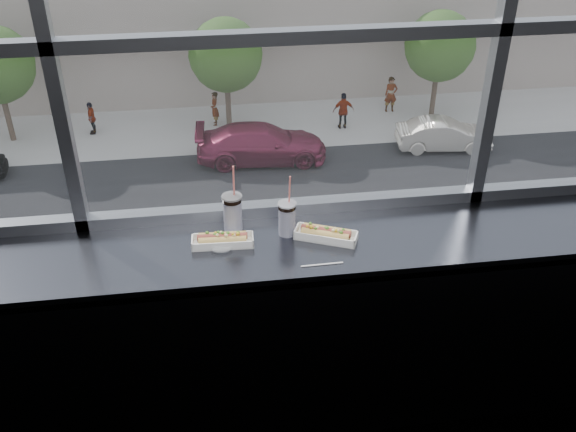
{
  "coord_description": "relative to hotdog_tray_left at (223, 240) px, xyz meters",
  "views": [
    {
      "loc": [
        -0.38,
        -1.25,
        2.82
      ],
      "look_at": [
        -0.03,
        1.23,
        1.25
      ],
      "focal_mm": 40.0,
      "sensor_mm": 36.0,
      "label": 1
    }
  ],
  "objects": [
    {
      "name": "wrapper",
      "position": [
        -0.01,
        -0.04,
        -0.02
      ],
      "size": [
        0.1,
        0.07,
        0.02
      ],
      "primitive_type": "ellipsoid",
      "color": "silver",
      "rests_on": "counter"
    },
    {
      "name": "counter_fascia",
      "position": [
        0.33,
        -0.28,
        -0.58
      ],
      "size": [
        6.0,
        0.04,
        1.04
      ],
      "primitive_type": "cube",
      "color": "#4C4E57",
      "rests_on": "ground"
    },
    {
      "name": "loose_straw",
      "position": [
        0.43,
        -0.22,
        -0.03
      ],
      "size": [
        0.19,
        0.01,
        0.01
      ],
      "primitive_type": "cylinder",
      "rotation": [
        0.0,
        1.57,
        0.02
      ],
      "color": "white",
      "rests_on": "counter"
    },
    {
      "name": "pedestrian_a",
      "position": [
        -5.62,
        28.49,
        -11.09
      ],
      "size": [
        0.67,
        0.89,
        2.0
      ],
      "primitive_type": "imported",
      "rotation": [
        0.0,
        0.0,
        4.71
      ],
      "color": "#66605B",
      "rests_on": "far_sidewalk"
    },
    {
      "name": "car_near_d",
      "position": [
        7.21,
        16.25,
        -10.99
      ],
      "size": [
        2.76,
        6.49,
        2.16
      ],
      "primitive_type": "imported",
      "rotation": [
        0.0,
        0.0,
        1.56
      ],
      "color": "silver",
      "rests_on": "street_asphalt"
    },
    {
      "name": "hotdog_tray_left",
      "position": [
        0.0,
        0.0,
        0.0
      ],
      "size": [
        0.29,
        0.11,
        0.07
      ],
      "rotation": [
        0.0,
        0.0,
        -0.05
      ],
      "color": "white",
      "rests_on": "counter"
    },
    {
      "name": "plaza_ground",
      "position": [
        0.33,
        43.75,
        -12.13
      ],
      "size": [
        120.0,
        120.0,
        0.0
      ],
      "primitive_type": "plane",
      "color": "#ACA9A5",
      "rests_on": "ground"
    },
    {
      "name": "far_building",
      "position": [
        0.33,
        38.25,
        -8.13
      ],
      "size": [
        50.0,
        14.0,
        8.0
      ],
      "primitive_type": "cube",
      "color": "gray",
      "rests_on": "plaza_ground"
    },
    {
      "name": "car_near_c",
      "position": [
        1.52,
        16.25,
        -11.09
      ],
      "size": [
        3.23,
        6.15,
        1.96
      ],
      "primitive_type": "imported",
      "rotation": [
        0.0,
        0.0,
        1.43
      ],
      "color": "#9F160F",
      "rests_on": "street_asphalt"
    },
    {
      "name": "far_sidewalk",
      "position": [
        0.33,
        28.25,
        -12.11
      ],
      "size": [
        80.0,
        6.0,
        0.04
      ],
      "primitive_type": "cube",
      "color": "#ACA9A5",
      "rests_on": "plaza_ground"
    },
    {
      "name": "street_asphalt",
      "position": [
        0.33,
        20.25,
        -12.1
      ],
      "size": [
        80.0,
        10.0,
        0.06
      ],
      "primitive_type": "cube",
      "color": "black",
      "rests_on": "plaza_ground"
    },
    {
      "name": "soda_cup_right",
      "position": [
        0.31,
        0.05,
        0.07
      ],
      "size": [
        0.09,
        0.09,
        0.33
      ],
      "color": "white",
      "rests_on": "counter"
    },
    {
      "name": "hotdog_tray_right",
      "position": [
        0.49,
        -0.02,
        0.0
      ],
      "size": [
        0.31,
        0.21,
        0.07
      ],
      "rotation": [
        0.0,
        0.0,
        -0.42
      ],
      "color": "white",
      "rests_on": "counter"
    },
    {
      "name": "car_far_c",
      "position": [
        11.28,
        24.25,
        -11.09
      ],
      "size": [
        3.1,
        6.12,
        1.96
      ],
      "primitive_type": "imported",
      "rotation": [
        0.0,
        0.0,
        1.46
      ],
      "color": "white",
      "rests_on": "street_asphalt"
    },
    {
      "name": "car_far_b",
      "position": [
        2.51,
        24.25,
        -10.91
      ],
      "size": [
        3.27,
        7.1,
        2.32
      ],
      "primitive_type": "imported",
      "rotation": [
        0.0,
        0.0,
        1.52
      ],
      "color": "maroon",
      "rests_on": "street_asphalt"
    },
    {
      "name": "soda_cup_left",
      "position": [
        0.06,
        0.13,
        0.08
      ],
      "size": [
        0.1,
        0.1,
        0.36
      ],
      "color": "white",
      "rests_on": "counter"
    },
    {
      "name": "wall_back_lower",
      "position": [
        0.33,
        0.25,
        -0.58
      ],
      "size": [
        6.0,
        0.0,
        6.0
      ],
      "primitive_type": "plane",
      "rotation": [
        1.57,
        0.0,
        0.0
      ],
      "color": "black",
      "rests_on": "ground"
    },
    {
      "name": "tree_right",
      "position": [
        12.12,
        28.25,
        -8.31
      ],
      "size": [
        3.6,
        3.6,
        5.63
      ],
      "color": "#47382B",
      "rests_on": "far_sidewalk"
    },
    {
      "name": "counter",
      "position": [
        0.33,
        -0.03,
        -0.06
      ],
      "size": [
        6.0,
        0.55,
        0.06
      ],
      "primitive_type": "cube",
      "color": "#4C4E57",
      "rests_on": "ground"
    },
    {
      "name": "tree_center",
      "position": [
        1.25,
        28.25,
        -8.28
      ],
      "size": [
        3.64,
        3.64,
        5.68
      ],
      "color": "#47382B",
      "rests_on": "far_sidewalk"
    },
    {
      "name": "pedestrian_d",
      "position": [
        10.07,
        29.16,
        -10.94
      ],
      "size": [
        1.02,
        0.77,
        2.31
      ],
      "primitive_type": "imported",
      "color": "#66605B",
      "rests_on": "far_sidewalk"
    },
    {
      "name": "pedestrian_b",
      "position": [
        0.55,
        28.71,
        -11.03
      ],
      "size": [
        0.71,
        0.94,
        2.12
      ],
      "primitive_type": "imported",
      "rotation": [
        0.0,
        0.0,
        4.71
      ],
      "color": "#66605B",
      "rests_on": "far_sidewalk"
    },
    {
      "name": "pedestrian_c",
      "position": [
        7.05,
        27.34,
        -10.95
      ],
      "size": [
        1.01,
        0.76,
        2.27
      ],
      "primitive_type": "imported",
      "rotation": [
        0.0,
        0.0,
        3.14
      ],
      "color": "#66605B",
      "rests_on": "far_sidewalk"
    }
  ]
}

